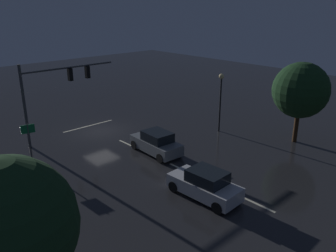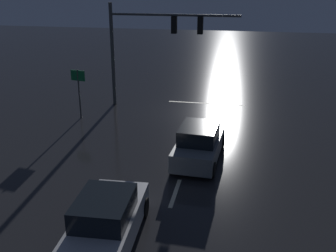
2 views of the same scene
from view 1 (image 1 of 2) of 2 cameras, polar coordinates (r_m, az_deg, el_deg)
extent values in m
plane|color=#232326|center=(30.96, -11.01, -0.85)|extent=(80.00, 80.00, 0.00)
cylinder|color=#383A3D|center=(28.20, -22.37, 2.85)|extent=(0.22, 0.22, 6.40)
cylinder|color=#383A3D|center=(29.20, -15.79, 9.19)|extent=(7.85, 0.14, 0.14)
cube|color=black|center=(29.30, -15.69, 8.09)|extent=(0.32, 0.36, 1.00)
sphere|color=red|center=(29.41, -15.92, 8.75)|extent=(0.20, 0.20, 0.20)
sphere|color=black|center=(29.46, -15.87, 8.14)|extent=(0.20, 0.20, 0.20)
sphere|color=black|center=(29.52, -15.81, 7.53)|extent=(0.20, 0.20, 0.20)
cube|color=black|center=(30.03, -13.03, 8.58)|extent=(0.32, 0.36, 1.00)
sphere|color=red|center=(30.14, -13.26, 9.22)|extent=(0.20, 0.20, 0.20)
sphere|color=black|center=(30.20, -13.21, 8.62)|extent=(0.20, 0.20, 0.20)
sphere|color=black|center=(30.26, -13.17, 8.02)|extent=(0.20, 0.20, 0.20)
cube|color=beige|center=(27.85, -6.59, -2.94)|extent=(0.16, 2.20, 0.01)
cube|color=beige|center=(23.68, 2.18, -7.01)|extent=(0.16, 2.20, 0.01)
cube|color=beige|center=(20.44, 14.44, -12.28)|extent=(0.16, 2.20, 0.01)
cube|color=beige|center=(32.53, -12.83, 0.02)|extent=(5.00, 0.16, 0.01)
cube|color=slate|center=(25.90, -2.00, -3.10)|extent=(2.06, 4.40, 0.80)
cube|color=black|center=(25.48, -1.74, -1.70)|extent=(1.72, 2.19, 0.68)
cylinder|color=black|center=(26.76, -5.51, -3.07)|extent=(0.26, 0.69, 0.68)
cylinder|color=black|center=(27.66, -2.63, -2.24)|extent=(0.26, 0.69, 0.68)
cylinder|color=black|center=(24.38, -1.26, -5.30)|extent=(0.26, 0.69, 0.68)
cylinder|color=black|center=(25.36, 1.73, -4.29)|extent=(0.26, 0.69, 0.68)
sphere|color=#F9EFC6|center=(27.14, -5.82, -2.00)|extent=(0.20, 0.20, 0.20)
sphere|color=#F9EFC6|center=(27.83, -3.60, -1.39)|extent=(0.20, 0.20, 0.20)
cube|color=#B7B7BC|center=(20.33, 5.92, -9.88)|extent=(1.97, 4.37, 0.80)
cube|color=black|center=(19.87, 6.44, -8.20)|extent=(1.68, 2.16, 0.68)
cylinder|color=black|center=(20.83, 0.94, -9.88)|extent=(0.25, 0.69, 0.68)
cylinder|color=black|center=(21.92, 4.02, -8.34)|extent=(0.25, 0.69, 0.68)
cylinder|color=black|center=(19.07, 8.08, -13.10)|extent=(0.25, 0.69, 0.68)
cylinder|color=black|center=(20.26, 11.00, -11.17)|extent=(0.25, 0.69, 0.68)
sphere|color=#F9EFC6|center=(21.11, 0.28, -8.44)|extent=(0.20, 0.20, 0.20)
sphere|color=#F9EFC6|center=(21.95, 2.68, -7.31)|extent=(0.20, 0.20, 0.20)
cylinder|color=black|center=(30.06, 8.50, 3.34)|extent=(0.14, 0.14, 4.65)
sphere|color=#F9D88C|center=(29.48, 8.74, 8.03)|extent=(0.44, 0.44, 0.44)
cylinder|color=#383A3D|center=(25.63, -21.62, -2.77)|extent=(0.09, 0.09, 2.91)
cube|color=#0F6033|center=(25.26, -21.93, -0.45)|extent=(0.89, 0.23, 0.60)
cylinder|color=#382314|center=(29.54, 20.19, -0.03)|extent=(0.36, 0.36, 2.62)
sphere|color=#163319|center=(28.76, 20.86, 5.49)|extent=(4.32, 4.32, 4.32)
sphere|color=#163319|center=(12.31, -24.99, -14.70)|extent=(4.53, 4.53, 4.53)
camera|label=2|loc=(17.64, 42.22, 5.80)|focal=43.14mm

